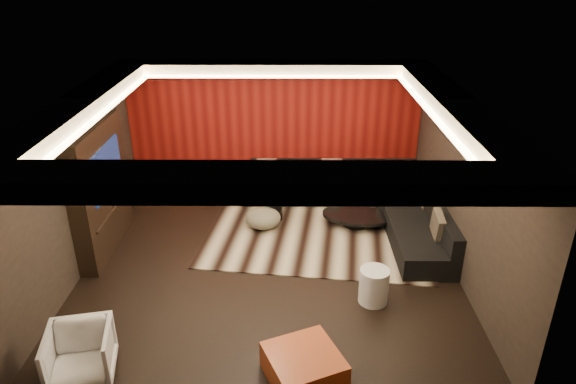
{
  "coord_description": "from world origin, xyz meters",
  "views": [
    {
      "loc": [
        0.35,
        -7.19,
        4.67
      ],
      "look_at": [
        0.3,
        0.6,
        1.05
      ],
      "focal_mm": 32.0,
      "sensor_mm": 36.0,
      "label": 1
    }
  ],
  "objects_px": {
    "white_side_table": "(374,286)",
    "armchair": "(80,355)",
    "sectional_sofa": "(361,201)",
    "drum_stool": "(273,208)",
    "coffee_table": "(356,219)",
    "orange_ottoman": "(304,367)"
  },
  "relations": [
    {
      "from": "coffee_table",
      "to": "sectional_sofa",
      "type": "bearing_deg",
      "value": 72.88
    },
    {
      "from": "coffee_table",
      "to": "orange_ottoman",
      "type": "bearing_deg",
      "value": -105.49
    },
    {
      "from": "drum_stool",
      "to": "armchair",
      "type": "bearing_deg",
      "value": -117.73
    },
    {
      "from": "white_side_table",
      "to": "orange_ottoman",
      "type": "bearing_deg",
      "value": -124.62
    },
    {
      "from": "drum_stool",
      "to": "white_side_table",
      "type": "height_order",
      "value": "white_side_table"
    },
    {
      "from": "drum_stool",
      "to": "white_side_table",
      "type": "xyz_separation_m",
      "value": [
        1.56,
        -2.57,
        0.03
      ]
    },
    {
      "from": "coffee_table",
      "to": "orange_ottoman",
      "type": "xyz_separation_m",
      "value": [
        -1.07,
        -3.87,
        0.06
      ]
    },
    {
      "from": "white_side_table",
      "to": "armchair",
      "type": "relative_size",
      "value": 0.71
    },
    {
      "from": "drum_stool",
      "to": "orange_ottoman",
      "type": "relative_size",
      "value": 0.52
    },
    {
      "from": "coffee_table",
      "to": "armchair",
      "type": "relative_size",
      "value": 1.7
    },
    {
      "from": "drum_stool",
      "to": "sectional_sofa",
      "type": "height_order",
      "value": "sectional_sofa"
    },
    {
      "from": "coffee_table",
      "to": "drum_stool",
      "type": "bearing_deg",
      "value": 171.67
    },
    {
      "from": "white_side_table",
      "to": "sectional_sofa",
      "type": "relative_size",
      "value": 0.15
    },
    {
      "from": "orange_ottoman",
      "to": "armchair",
      "type": "bearing_deg",
      "value": 180.0
    },
    {
      "from": "drum_stool",
      "to": "armchair",
      "type": "height_order",
      "value": "armchair"
    },
    {
      "from": "white_side_table",
      "to": "sectional_sofa",
      "type": "xyz_separation_m",
      "value": [
        0.17,
        2.83,
        -0.01
      ]
    },
    {
      "from": "coffee_table",
      "to": "orange_ottoman",
      "type": "height_order",
      "value": "orange_ottoman"
    },
    {
      "from": "coffee_table",
      "to": "drum_stool",
      "type": "xyz_separation_m",
      "value": [
        -1.58,
        0.23,
        0.11
      ]
    },
    {
      "from": "armchair",
      "to": "orange_ottoman",
      "type": "bearing_deg",
      "value": -11.72
    },
    {
      "from": "drum_stool",
      "to": "coffee_table",
      "type": "bearing_deg",
      "value": -8.33
    },
    {
      "from": "sectional_sofa",
      "to": "orange_ottoman",
      "type": "bearing_deg",
      "value": -105.68
    },
    {
      "from": "coffee_table",
      "to": "white_side_table",
      "type": "bearing_deg",
      "value": -90.38
    }
  ]
}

